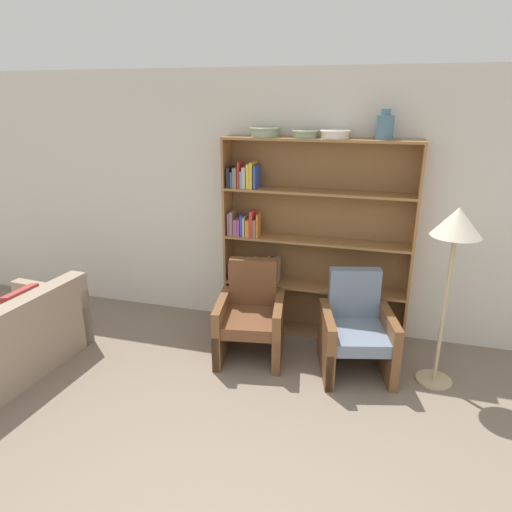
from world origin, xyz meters
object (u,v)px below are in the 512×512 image
Objects in this scene: bookshelf at (299,245)px; armchair_cushioned at (356,331)px; floor_lamp at (456,233)px; bowl_slate at (265,131)px; bowl_cream at (335,133)px; bowl_terracotta at (305,133)px; vase_tall at (385,126)px; armchair_leather at (251,317)px.

armchair_cushioned is (0.67, -0.63, -0.59)m from bookshelf.
floor_lamp is (0.73, -0.02, 1.01)m from armchair_cushioned.
bookshelf is 1.09m from armchair_cushioned.
bowl_cream is at bearing 0.00° from bowl_slate.
bowl_slate reaches higher than armchair_cushioned.
bowl_cream reaches higher than floor_lamp.
bowl_terracotta is (0.40, 0.00, -0.01)m from bowl_slate.
bowl_cream reaches higher than bowl_terracotta.
armchair_cushioned is at bearing -29.87° from bowl_slate.
bowl_slate is 0.69m from bowl_cream.
bowl_cream reaches higher than armchair_cushioned.
bowl_slate reaches higher than bowl_terracotta.
bookshelf is 7.89× the size of bowl_terracotta.
bowl_slate is 0.32× the size of armchair_cushioned.
armchair_cushioned is (-0.09, -0.60, -1.81)m from vase_tall.
bowl_terracotta is at bearing 180.00° from vase_tall.
vase_tall is at bearing -112.51° from armchair_cushioned.
bookshelf is 1.14m from bowl_terracotta.
bowl_cream is at bearing -4.08° from bookshelf.
bowl_slate is at bearing 160.84° from floor_lamp.
armchair_leather is 2.03m from floor_lamp.
bowl_terracotta is 0.28× the size of armchair_cushioned.
bowl_terracotta is 0.16× the size of floor_lamp.
bowl_cream is (0.29, 0.00, 0.00)m from bowl_terracotta.
armchair_cushioned is (0.36, -0.60, -1.74)m from bowl_cream.
bowl_slate is at bearing 180.00° from bowl_terracotta.
bowl_slate is at bearing 180.00° from vase_tall.
bowl_terracotta is at bearing 0.00° from bowl_slate.
vase_tall is (0.45, 0.00, 0.07)m from bowl_cream.
floor_lamp is (1.40, -0.64, 0.42)m from bookshelf.
bowl_slate is 1.13× the size of bowl_terracotta.
bookshelf is 2.24× the size of armchair_cushioned.
floor_lamp reaches higher than armchair_cushioned.
armchair_cushioned is (1.03, -0.00, 0.00)m from armchair_leather.
floor_lamp is at bearing 170.04° from armchair_leather.
bowl_slate is 1.02× the size of bowl_cream.
bookshelf is 2.24× the size of armchair_leather.
bowl_cream is (0.31, -0.02, 1.15)m from bookshelf.
armchair_cushioned is (0.65, -0.60, -1.74)m from bowl_terracotta.
vase_tall is 1.91m from armchair_cushioned.
bowl_slate is 0.32× the size of armchair_leather.
bowl_terracotta is 0.74m from vase_tall.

